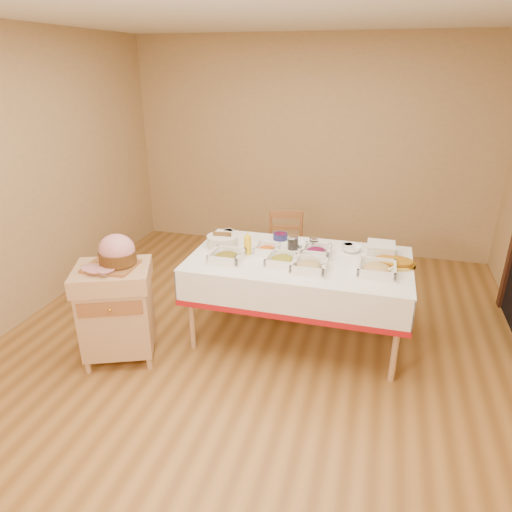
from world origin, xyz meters
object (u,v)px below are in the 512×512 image
(bread_basket, at_px, (222,241))
(brass_platter, at_px, (394,263))
(dining_chair, at_px, (286,251))
(preserve_jar_left, at_px, (293,243))
(plate_stack, at_px, (381,249))
(dining_table, at_px, (299,276))
(preserve_jar_right, at_px, (314,244))
(mustard_bottle, at_px, (248,244))
(butcher_cart, at_px, (116,308))
(ham_on_board, at_px, (116,253))

(bread_basket, distance_m, brass_platter, 1.47)
(dining_chair, height_order, preserve_jar_left, preserve_jar_left)
(dining_chair, relative_size, plate_stack, 3.67)
(plate_stack, bearing_deg, dining_chair, 146.69)
(dining_table, distance_m, dining_chair, 0.96)
(preserve_jar_left, relative_size, brass_platter, 0.36)
(preserve_jar_left, distance_m, brass_platter, 0.86)
(dining_table, bearing_deg, preserve_jar_right, 72.10)
(mustard_bottle, bearing_deg, butcher_cart, -143.32)
(butcher_cart, xyz_separation_m, dining_chair, (1.04, 1.59, -0.03))
(dining_table, height_order, butcher_cart, butcher_cart)
(butcher_cart, relative_size, preserve_jar_right, 7.50)
(plate_stack, bearing_deg, preserve_jar_left, -173.56)
(preserve_jar_right, relative_size, bread_basket, 0.40)
(dining_chair, height_order, bread_basket, bread_basket)
(dining_table, distance_m, brass_platter, 0.78)
(ham_on_board, relative_size, mustard_bottle, 2.03)
(dining_table, relative_size, preserve_jar_right, 16.84)
(dining_chair, xyz_separation_m, bread_basket, (-0.41, -0.81, 0.38))
(dining_chair, relative_size, brass_platter, 2.42)
(dining_table, xyz_separation_m, plate_stack, (0.65, 0.27, 0.21))
(dining_table, distance_m, preserve_jar_left, 0.30)
(preserve_jar_left, distance_m, bread_basket, 0.62)
(ham_on_board, relative_size, brass_platter, 1.14)
(ham_on_board, bearing_deg, preserve_jar_right, 33.22)
(mustard_bottle, bearing_deg, ham_on_board, -143.39)
(butcher_cart, xyz_separation_m, preserve_jar_right, (1.42, 0.94, 0.35))
(preserve_jar_left, xyz_separation_m, plate_stack, (0.74, 0.08, -0.01))
(preserve_jar_left, height_order, bread_basket, preserve_jar_left)
(preserve_jar_left, bearing_deg, butcher_cart, -144.77)
(butcher_cart, distance_m, preserve_jar_left, 1.57)
(dining_chair, xyz_separation_m, plate_stack, (0.95, -0.62, 0.37))
(brass_platter, bearing_deg, preserve_jar_left, 172.01)
(dining_chair, distance_m, bread_basket, 0.98)
(dining_table, xyz_separation_m, preserve_jar_right, (0.08, 0.24, 0.21))
(butcher_cart, xyz_separation_m, preserve_jar_left, (1.25, 0.88, 0.36))
(preserve_jar_left, bearing_deg, bread_basket, -170.59)
(ham_on_board, bearing_deg, bread_basket, 51.67)
(ham_on_board, distance_m, bread_basket, 0.96)
(butcher_cart, bearing_deg, plate_stack, 25.86)
(dining_table, distance_m, mustard_bottle, 0.51)
(dining_chair, relative_size, preserve_jar_left, 6.72)
(dining_table, bearing_deg, butcher_cart, -152.60)
(dining_chair, height_order, plate_stack, plate_stack)
(dining_table, height_order, mustard_bottle, mustard_bottle)
(plate_stack, relative_size, brass_platter, 0.66)
(butcher_cart, bearing_deg, preserve_jar_left, 35.23)
(butcher_cart, bearing_deg, bread_basket, 50.98)
(brass_platter, bearing_deg, dining_chair, 142.03)
(preserve_jar_left, height_order, plate_stack, preserve_jar_left)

